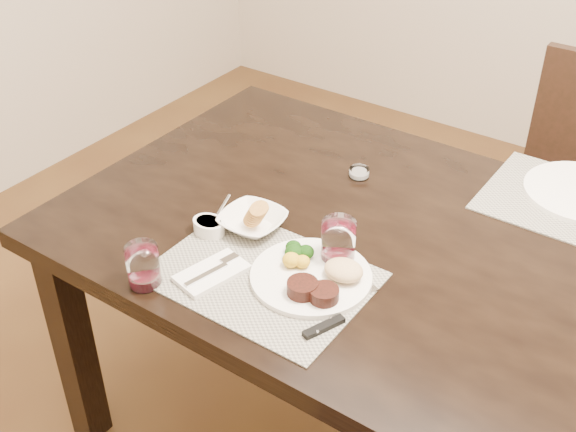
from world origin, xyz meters
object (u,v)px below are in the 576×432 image
Objects in this scene: cracker_bowl at (253,221)px; wine_glass_near at (338,244)px; steak_knife at (331,320)px; dinner_plate at (315,276)px.

cracker_bowl is 0.23m from wine_glass_near.
wine_glass_near reaches higher than steak_knife.
dinner_plate is 0.13m from steak_knife.
wine_glass_near is at bearing 139.57° from steak_knife.
steak_knife is at bearing -49.18° from dinner_plate.
steak_knife is (0.10, -0.09, -0.01)m from dinner_plate.
dinner_plate is at bearing -91.22° from wine_glass_near.
steak_knife is 0.37m from cracker_bowl.
dinner_plate is 1.20× the size of steak_knife.
wine_glass_near is (-0.09, 0.18, 0.04)m from steak_knife.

